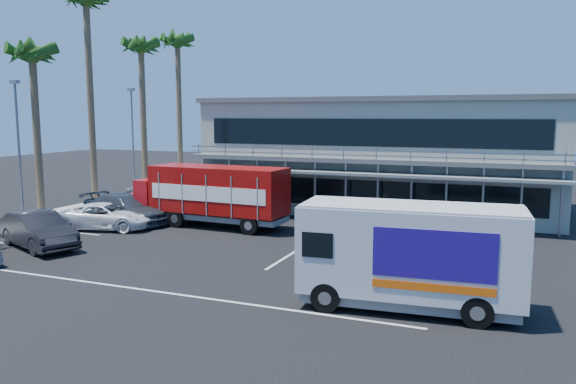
% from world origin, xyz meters
% --- Properties ---
extents(ground, '(120.00, 120.00, 0.00)m').
position_xyz_m(ground, '(0.00, 0.00, 0.00)').
color(ground, black).
rests_on(ground, ground).
extents(building, '(22.40, 12.00, 7.30)m').
position_xyz_m(building, '(3.00, 14.94, 3.66)').
color(building, gray).
rests_on(building, ground).
extents(curb_strip, '(3.00, 32.00, 0.16)m').
position_xyz_m(curb_strip, '(-15.00, 6.00, 0.08)').
color(curb_strip, '#A5A399').
rests_on(curb_strip, ground).
extents(palm_c, '(2.80, 2.80, 10.75)m').
position_xyz_m(palm_c, '(-14.90, 3.00, 9.21)').
color(palm_c, brown).
rests_on(palm_c, ground).
extents(palm_d, '(2.80, 2.80, 14.75)m').
position_xyz_m(palm_d, '(-15.20, 8.00, 12.80)').
color(palm_d, brown).
rests_on(palm_d, ground).
extents(palm_e, '(2.80, 2.80, 12.25)m').
position_xyz_m(palm_e, '(-14.70, 13.00, 10.57)').
color(palm_e, brown).
rests_on(palm_e, ground).
extents(palm_f, '(2.80, 2.80, 13.25)m').
position_xyz_m(palm_f, '(-15.10, 18.50, 11.47)').
color(palm_f, brown).
rests_on(palm_f, ground).
extents(light_pole_near, '(0.50, 0.25, 8.09)m').
position_xyz_m(light_pole_near, '(-14.20, 1.00, 4.50)').
color(light_pole_near, gray).
rests_on(light_pole_near, ground).
extents(light_pole_far, '(0.50, 0.25, 8.09)m').
position_xyz_m(light_pole_far, '(-14.20, 11.00, 4.50)').
color(light_pole_far, gray).
rests_on(light_pole_far, ground).
extents(red_truck, '(10.19, 2.91, 3.39)m').
position_xyz_m(red_truck, '(-4.70, 5.03, 1.86)').
color(red_truck, '#B10E13').
rests_on(red_truck, ground).
extents(white_van, '(7.14, 2.93, 3.41)m').
position_xyz_m(white_van, '(8.16, -4.45, 1.81)').
color(white_van, silver).
rests_on(white_van, ground).
extents(parked_car_b, '(5.47, 3.61, 1.70)m').
position_xyz_m(parked_car_b, '(-9.50, -2.50, 0.85)').
color(parked_car_b, black).
rests_on(parked_car_b, ground).
extents(parked_car_c, '(5.58, 3.60, 1.43)m').
position_xyz_m(parked_car_c, '(-9.50, 2.23, 0.71)').
color(parked_car_c, white).
rests_on(parked_car_c, ground).
extents(parked_car_d, '(6.07, 3.25, 1.67)m').
position_xyz_m(parked_car_d, '(-9.50, 4.00, 0.84)').
color(parked_car_d, '#2D343C').
rests_on(parked_car_d, ground).
extents(parked_car_e, '(4.91, 2.00, 1.67)m').
position_xyz_m(parked_car_e, '(-11.24, 9.97, 0.83)').
color(parked_car_e, gray).
rests_on(parked_car_e, ground).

